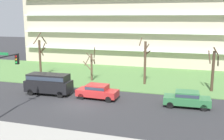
# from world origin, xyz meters

# --- Properties ---
(ground) EXTENTS (160.00, 160.00, 0.00)m
(ground) POSITION_xyz_m (0.00, 0.00, 0.00)
(ground) COLOR #2D2D30
(sidewalk_curb_near) EXTENTS (80.00, 4.00, 0.15)m
(sidewalk_curb_near) POSITION_xyz_m (0.00, -8.00, 0.07)
(sidewalk_curb_near) COLOR #99968E
(sidewalk_curb_near) RESTS_ON ground
(grass_lawn_strip) EXTENTS (80.00, 16.00, 0.08)m
(grass_lawn_strip) POSITION_xyz_m (0.00, 14.00, 0.04)
(grass_lawn_strip) COLOR #547F42
(grass_lawn_strip) RESTS_ON ground
(apartment_building) EXTENTS (42.46, 12.08, 18.14)m
(apartment_building) POSITION_xyz_m (0.00, 27.56, 9.07)
(apartment_building) COLOR beige
(apartment_building) RESTS_ON ground
(tree_far_left) EXTENTS (1.91, 1.66, 6.48)m
(tree_far_left) POSITION_xyz_m (-10.71, 10.49, 3.17)
(tree_far_left) COLOR #4C3828
(tree_far_left) RESTS_ON ground
(tree_left) EXTENTS (1.76, 1.94, 4.70)m
(tree_left) POSITION_xyz_m (-2.56, 9.90, 2.22)
(tree_left) COLOR brown
(tree_left) RESTS_ON ground
(tree_center) EXTENTS (1.44, 1.36, 6.05)m
(tree_center) POSITION_xyz_m (4.75, 10.09, 3.09)
(tree_center) COLOR #4C3828
(tree_center) RESTS_ON ground
(tree_right) EXTENTS (1.29, 1.13, 5.33)m
(tree_right) POSITION_xyz_m (12.89, 8.96, 2.67)
(tree_right) COLOR #423023
(tree_right) RESTS_ON ground
(sedan_green_near_left) EXTENTS (4.46, 1.96, 1.57)m
(sedan_green_near_left) POSITION_xyz_m (10.20, 2.50, 0.87)
(sedan_green_near_left) COLOR #2D6B3D
(sedan_green_near_left) RESTS_ON ground
(sedan_red_center_left) EXTENTS (4.47, 1.98, 1.57)m
(sedan_red_center_left) POSITION_xyz_m (0.99, 2.50, 0.87)
(sedan_red_center_left) COLOR #B22828
(sedan_red_center_left) RESTS_ON ground
(van_black_center_right) EXTENTS (5.25, 2.14, 2.36)m
(van_black_center_right) POSITION_xyz_m (-4.85, 2.50, 1.40)
(van_black_center_right) COLOR black
(van_black_center_right) RESTS_ON ground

